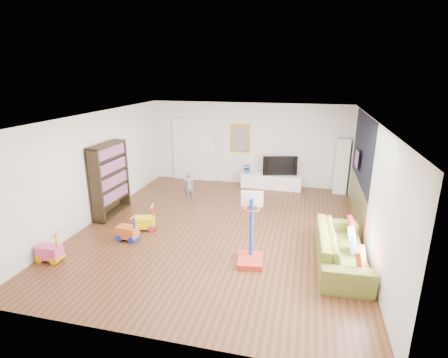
% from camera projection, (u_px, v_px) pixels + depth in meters
% --- Properties ---
extents(floor, '(6.50, 7.50, 0.00)m').
position_uv_depth(floor, '(220.00, 229.00, 8.47)').
color(floor, brown).
rests_on(floor, ground).
extents(ceiling, '(6.50, 7.50, 0.00)m').
position_uv_depth(ceiling, '(220.00, 117.00, 7.67)').
color(ceiling, white).
rests_on(ceiling, ground).
extents(wall_back, '(6.50, 0.00, 2.70)m').
position_uv_depth(wall_back, '(248.00, 144.00, 11.55)').
color(wall_back, silver).
rests_on(wall_back, ground).
extents(wall_front, '(6.50, 0.00, 2.70)m').
position_uv_depth(wall_front, '(150.00, 255.00, 4.59)').
color(wall_front, silver).
rests_on(wall_front, ground).
extents(wall_left, '(0.00, 7.50, 2.70)m').
position_uv_depth(wall_left, '(95.00, 167.00, 8.80)').
color(wall_left, silver).
rests_on(wall_left, ground).
extents(wall_right, '(0.00, 7.50, 2.70)m').
position_uv_depth(wall_right, '(370.00, 186.00, 7.34)').
color(wall_right, silver).
rests_on(wall_right, ground).
extents(navy_accent, '(0.01, 3.20, 1.70)m').
position_uv_depth(navy_accent, '(363.00, 149.00, 8.49)').
color(navy_accent, black).
rests_on(navy_accent, wall_right).
extents(olive_wainscot, '(0.01, 3.20, 1.00)m').
position_uv_depth(olive_wainscot, '(356.00, 201.00, 8.89)').
color(olive_wainscot, brown).
rests_on(olive_wainscot, wall_right).
extents(doorway, '(1.45, 0.06, 2.10)m').
position_uv_depth(doorway, '(193.00, 150.00, 12.03)').
color(doorway, white).
rests_on(doorway, ground).
extents(painting_back, '(0.62, 0.06, 0.92)m').
position_uv_depth(painting_back, '(240.00, 138.00, 11.51)').
color(painting_back, gold).
rests_on(painting_back, wall_back).
extents(artwork_right, '(0.04, 0.56, 0.46)m').
position_uv_depth(artwork_right, '(357.00, 159.00, 8.78)').
color(artwork_right, '#7F3F8C').
rests_on(artwork_right, wall_right).
extents(media_console, '(1.95, 0.54, 0.45)m').
position_uv_depth(media_console, '(271.00, 181.00, 11.39)').
color(media_console, white).
rests_on(media_console, ground).
extents(tall_cabinet, '(0.42, 0.42, 1.72)m').
position_uv_depth(tall_cabinet, '(341.00, 166.00, 10.78)').
color(tall_cabinet, white).
rests_on(tall_cabinet, ground).
extents(bookshelf, '(0.37, 1.32, 1.91)m').
position_uv_depth(bookshelf, '(110.00, 180.00, 9.08)').
color(bookshelf, black).
rests_on(bookshelf, ground).
extents(sofa, '(0.98, 2.35, 0.68)m').
position_uv_depth(sofa, '(341.00, 248.00, 6.86)').
color(sofa, olive).
rests_on(sofa, ground).
extents(basketball_hoop, '(0.57, 0.66, 1.45)m').
position_uv_depth(basketball_hoop, '(251.00, 230.00, 6.75)').
color(basketball_hoop, red).
rests_on(basketball_hoop, ground).
extents(ride_on_yellow, '(0.53, 0.41, 0.62)m').
position_uv_depth(ride_on_yellow, '(144.00, 218.00, 8.33)').
color(ride_on_yellow, '#F0ED00').
rests_on(ride_on_yellow, ground).
extents(ride_on_orange, '(0.49, 0.34, 0.62)m').
position_uv_depth(ride_on_orange, '(127.00, 228.00, 7.82)').
color(ride_on_orange, '#CA5E20').
rests_on(ride_on_orange, ground).
extents(ride_on_pink, '(0.47, 0.30, 0.62)m').
position_uv_depth(ride_on_pink, '(49.00, 247.00, 6.96)').
color(ride_on_pink, '#E44386').
rests_on(ride_on_pink, ground).
extents(child, '(0.38, 0.33, 0.89)m').
position_uv_depth(child, '(189.00, 186.00, 10.24)').
color(child, slate).
rests_on(child, ground).
extents(tv, '(1.11, 0.41, 0.64)m').
position_uv_depth(tv, '(280.00, 165.00, 11.24)').
color(tv, black).
rests_on(tv, media_console).
extents(vase_plant, '(0.37, 0.33, 0.36)m').
position_uv_depth(vase_plant, '(248.00, 168.00, 11.44)').
color(vase_plant, '#284498').
rests_on(vase_plant, media_console).
extents(pillow_left, '(0.20, 0.37, 0.35)m').
position_uv_depth(pillow_left, '(361.00, 258.00, 6.10)').
color(pillow_left, '#C9532C').
rests_on(pillow_left, sofa).
extents(pillow_center, '(0.14, 0.42, 0.41)m').
position_uv_depth(pillow_center, '(352.00, 240.00, 6.75)').
color(pillow_center, silver).
rests_on(pillow_center, sofa).
extents(pillow_right, '(0.11, 0.37, 0.36)m').
position_uv_depth(pillow_right, '(352.00, 226.00, 7.36)').
color(pillow_right, red).
rests_on(pillow_right, sofa).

